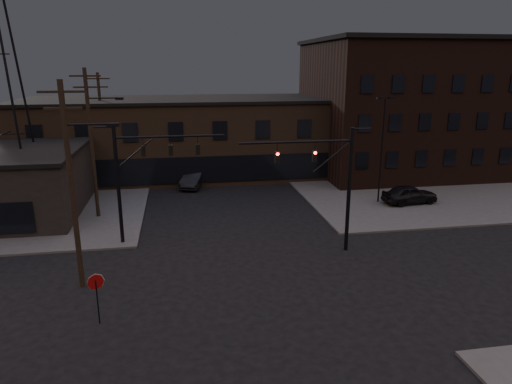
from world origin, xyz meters
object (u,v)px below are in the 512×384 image
traffic_signal_near (332,177)px  stop_sign (96,287)px  traffic_signal_far (137,171)px  parked_car_lot_b (408,164)px  parked_car_lot_a (410,194)px  car_crossing (194,178)px

traffic_signal_near → stop_sign: size_ratio=3.23×
traffic_signal_far → parked_car_lot_b: size_ratio=1.66×
stop_sign → parked_car_lot_b: 39.95m
traffic_signal_near → parked_car_lot_a: size_ratio=1.69×
traffic_signal_near → parked_car_lot_b: (16.10, 20.48, -4.08)m
traffic_signal_near → traffic_signal_far: bearing=163.8°
parked_car_lot_a → parked_car_lot_b: bearing=-32.8°
parked_car_lot_a → car_crossing: bearing=56.6°
parked_car_lot_a → parked_car_lot_b: size_ratio=0.99×
traffic_signal_far → stop_sign: 10.55m
traffic_signal_near → parked_car_lot_a: traffic_signal_near is taller
stop_sign → traffic_signal_far: bearing=82.7°
traffic_signal_near → parked_car_lot_b: size_ratio=1.66×
traffic_signal_far → parked_car_lot_a: size_ratio=1.69×
parked_car_lot_a → traffic_signal_near: bearing=124.5°
traffic_signal_far → parked_car_lot_a: traffic_signal_far is taller
traffic_signal_far → stop_sign: (-1.28, -9.99, -3.17)m
traffic_signal_far → stop_sign: bearing=-97.3°
traffic_signal_far → parked_car_lot_a: bearing=12.9°
traffic_signal_near → parked_car_lot_b: bearing=51.8°
traffic_signal_far → car_crossing: traffic_signal_far is taller
traffic_signal_near → traffic_signal_far: same height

